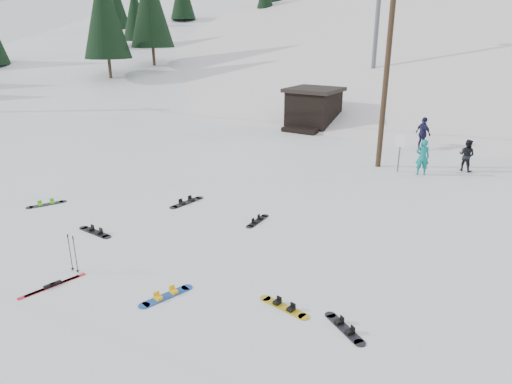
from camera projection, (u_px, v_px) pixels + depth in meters
The scene contains 21 objects.
ground at pixel (147, 274), 12.83m from camera, with size 200.00×200.00×0.00m, color white.
ski_slope at pixel (455, 177), 60.58m from camera, with size 60.00×75.00×45.00m, color silver.
ridge_left at pixel (208, 146), 72.87m from camera, with size 34.00×85.00×38.00m, color white.
treeline_left at pixel (180, 81), 61.82m from camera, with size 20.00×64.00×10.00m, color black, non-canonical shape.
treeline_crest at pixel (497, 69), 81.20m from camera, with size 50.00×6.00×10.00m, color black, non-canonical shape.
utility_pole at pixel (387, 70), 21.38m from camera, with size 2.00×0.26×9.00m.
trail_sign at pixel (400, 146), 21.63m from camera, with size 0.50×0.09×1.85m.
lift_hut at pixel (313, 108), 31.55m from camera, with size 3.40×4.10×2.75m.
lift_tower_near at pixel (378, 11), 36.06m from camera, with size 2.20×0.36×8.00m.
hero_snowboard at pixel (166, 296), 11.71m from camera, with size 0.63×1.51×0.11m.
hero_skis at pixel (53, 285), 12.18m from camera, with size 0.46×1.79×0.09m.
ski_poles at pixel (73, 253), 12.75m from camera, with size 0.31×0.08×1.13m.
board_scatter_a at pixel (95, 232), 15.42m from camera, with size 1.56×0.36×0.11m.
board_scatter_b at pixel (187, 202), 18.08m from camera, with size 0.48×1.68×0.12m.
board_scatter_c at pixel (46, 204), 17.88m from camera, with size 0.79×1.40×0.11m.
board_scatter_d at pixel (344, 328), 10.45m from camera, with size 1.24×0.88×0.10m.
board_scatter_e at pixel (284, 307), 11.24m from camera, with size 1.46×0.47×0.10m.
board_scatter_f at pixel (258, 221), 16.32m from camera, with size 0.33×1.41×0.10m.
skier_teal at pixel (423, 157), 21.34m from camera, with size 0.62×0.41×1.71m, color #0C7871.
skier_dark at pixel (467, 155), 21.97m from camera, with size 0.75×0.59×1.55m, color black.
skier_navy at pixel (423, 134), 25.82m from camera, with size 1.10×0.46×1.87m, color #1A173B.
Camera 1 is at (8.65, -7.90, 6.47)m, focal length 32.00 mm.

